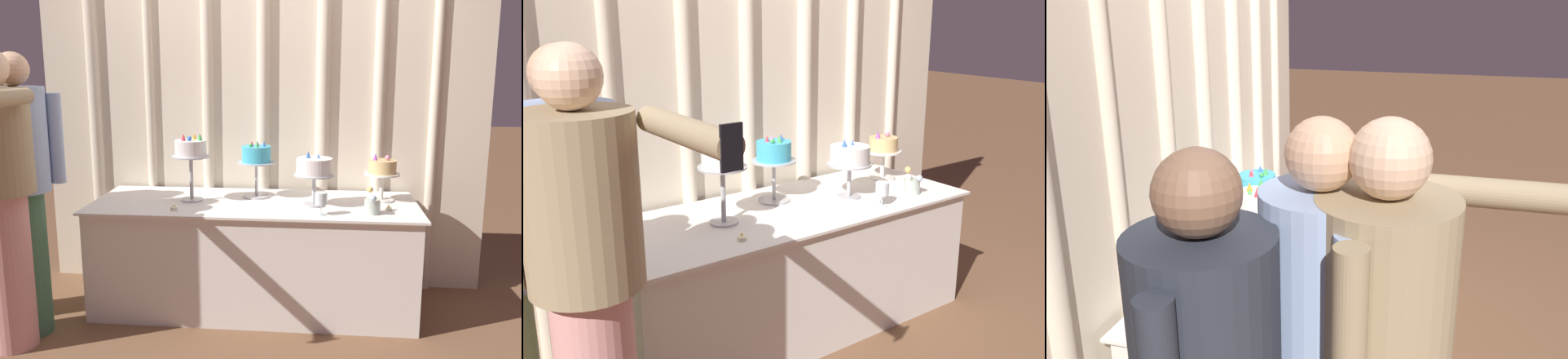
% 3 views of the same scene
% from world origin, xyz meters
% --- Properties ---
extents(ground_plane, '(24.00, 24.00, 0.00)m').
position_xyz_m(ground_plane, '(0.00, 0.00, 0.00)').
color(ground_plane, brown).
extents(draped_curtain, '(3.18, 0.16, 2.56)m').
position_xyz_m(draped_curtain, '(-0.00, 0.55, 1.37)').
color(draped_curtain, beige).
rests_on(draped_curtain, ground_plane).
extents(cake_table, '(2.11, 0.80, 0.72)m').
position_xyz_m(cake_table, '(0.00, 0.10, 0.36)').
color(cake_table, white).
rests_on(cake_table, ground_plane).
extents(cake_display_leftmost, '(0.25, 0.25, 0.45)m').
position_xyz_m(cake_display_leftmost, '(-0.41, 0.10, 1.04)').
color(cake_display_leftmost, '#B2B2B7').
rests_on(cake_display_leftmost, cake_table).
extents(cake_display_midleft, '(0.25, 0.25, 0.39)m').
position_xyz_m(cake_display_midleft, '(0.00, 0.24, 0.99)').
color(cake_display_midleft, '#B2B2B7').
rests_on(cake_display_midleft, cake_table).
extents(cake_display_midright, '(0.26, 0.26, 0.35)m').
position_xyz_m(cake_display_midright, '(0.39, 0.04, 0.96)').
color(cake_display_midright, '#B2B2B7').
rests_on(cake_display_midright, cake_table).
extents(cake_display_rightmost, '(0.23, 0.23, 0.32)m').
position_xyz_m(cake_display_rightmost, '(0.83, 0.21, 0.92)').
color(cake_display_rightmost, silver).
rests_on(cake_display_rightmost, cake_table).
extents(wine_glass, '(0.07, 0.07, 0.14)m').
position_xyz_m(wine_glass, '(0.43, -0.18, 0.82)').
color(wine_glass, silver).
rests_on(wine_glass, cake_table).
extents(flower_vase, '(0.10, 0.12, 0.16)m').
position_xyz_m(flower_vase, '(0.74, -0.12, 0.78)').
color(flower_vase, '#B2C1B2').
rests_on(flower_vase, cake_table).
extents(tealight_far_left, '(0.04, 0.04, 0.04)m').
position_xyz_m(tealight_far_left, '(-0.47, -0.16, 0.73)').
color(tealight_far_left, beige).
rests_on(tealight_far_left, cake_table).
extents(tealight_near_left, '(0.04, 0.04, 0.03)m').
position_xyz_m(tealight_near_left, '(0.85, -0.04, 0.73)').
color(tealight_near_left, beige).
rests_on(tealight_near_left, cake_table).
extents(guest_man_dark_suit, '(0.46, 0.46, 1.67)m').
position_xyz_m(guest_man_dark_suit, '(-1.30, -0.41, 0.92)').
color(guest_man_dark_suit, '#3D6B4C').
rests_on(guest_man_dark_suit, ground_plane).
extents(guest_man_pink_jacket, '(0.54, 0.37, 1.64)m').
position_xyz_m(guest_man_pink_jacket, '(-1.56, -0.18, 0.89)').
color(guest_man_pink_jacket, '#9E8966').
rests_on(guest_man_pink_jacket, ground_plane).
extents(guest_girl_blue_dress, '(0.53, 0.78, 1.68)m').
position_xyz_m(guest_girl_blue_dress, '(-1.32, -0.59, 0.92)').
color(guest_girl_blue_dress, '#D6938E').
rests_on(guest_girl_blue_dress, ground_plane).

